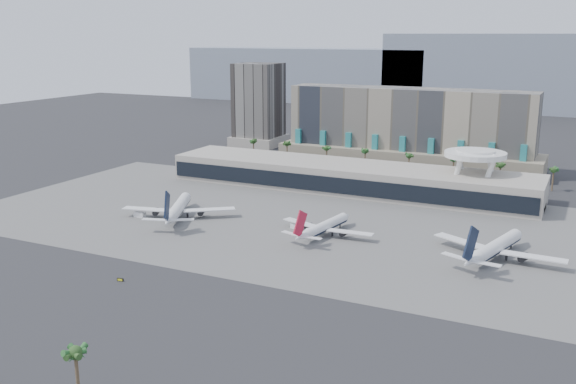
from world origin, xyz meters
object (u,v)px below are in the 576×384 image
at_px(airliner_left, 178,208).
at_px(taxiway_sign, 120,280).
at_px(airliner_right, 495,247).
at_px(service_vehicle_b, 296,226).
at_px(airliner_centre, 324,226).
at_px(service_vehicle_a, 140,215).

relative_size(airliner_left, taxiway_sign, 20.92).
height_order(airliner_right, service_vehicle_b, airliner_right).
bearing_deg(airliner_centre, airliner_right, 9.16).
bearing_deg(service_vehicle_b, service_vehicle_a, -161.80).
bearing_deg(taxiway_sign, airliner_right, 25.64).
relative_size(service_vehicle_b, taxiway_sign, 1.83).
distance_m(airliner_right, service_vehicle_b, 71.35).
height_order(airliner_left, taxiway_sign, airliner_left).
height_order(airliner_right, taxiway_sign, airliner_right).
relative_size(airliner_right, taxiway_sign, 21.68).
distance_m(service_vehicle_b, taxiway_sign, 73.36).
distance_m(airliner_centre, service_vehicle_b, 13.19).
bearing_deg(taxiway_sign, airliner_centre, 51.53).
height_order(service_vehicle_b, taxiway_sign, service_vehicle_b).
height_order(airliner_centre, service_vehicle_a, airliner_centre).
distance_m(airliner_centre, airliner_right, 58.63).
relative_size(service_vehicle_a, service_vehicle_b, 1.18).
relative_size(airliner_right, service_vehicle_b, 11.83).
distance_m(airliner_right, service_vehicle_a, 133.29).
bearing_deg(airliner_left, service_vehicle_a, 176.45).
relative_size(airliner_centre, service_vehicle_a, 8.56).
relative_size(airliner_centre, airliner_right, 0.85).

